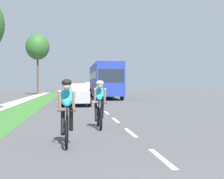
# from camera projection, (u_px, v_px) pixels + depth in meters

# --- Properties ---
(ground_plane) EXTENTS (120.00, 120.00, 0.00)m
(ground_plane) POSITION_uv_depth(u_px,v_px,m) (99.00, 107.00, 21.69)
(ground_plane) COLOR #4C4C4F
(grass_verge) EXTENTS (1.85, 70.00, 0.01)m
(grass_verge) POSITION_uv_depth(u_px,v_px,m) (28.00, 107.00, 21.15)
(grass_verge) COLOR #38722D
(grass_verge) RESTS_ON ground_plane
(sidewalk_concrete) EXTENTS (1.23, 70.00, 0.10)m
(sidewalk_concrete) POSITION_uv_depth(u_px,v_px,m) (3.00, 107.00, 20.96)
(sidewalk_concrete) COLOR #B2ADA3
(sidewalk_concrete) RESTS_ON ground_plane
(lane_markings_center) EXTENTS (0.12, 54.30, 0.01)m
(lane_markings_center) POSITION_uv_depth(u_px,v_px,m) (95.00, 103.00, 25.66)
(lane_markings_center) COLOR white
(lane_markings_center) RESTS_ON ground_plane
(cyclist_lead) EXTENTS (0.42, 1.72, 1.58)m
(cyclist_lead) POSITION_uv_depth(u_px,v_px,m) (67.00, 111.00, 7.95)
(cyclist_lead) COLOR black
(cyclist_lead) RESTS_ON ground_plane
(cyclist_trailing) EXTENTS (0.42, 1.72, 1.58)m
(cyclist_trailing) POSITION_uv_depth(u_px,v_px,m) (99.00, 104.00, 11.00)
(cyclist_trailing) COLOR black
(cyclist_trailing) RESTS_ON ground_plane
(sedan_silver) EXTENTS (1.98, 4.30, 1.52)m
(sedan_silver) POSITION_uv_depth(u_px,v_px,m) (76.00, 94.00, 22.74)
(sedan_silver) COLOR #A5A8AD
(sedan_silver) RESTS_ON ground_plane
(bus_blue) EXTENTS (2.78, 11.60, 3.48)m
(bus_blue) POSITION_uv_depth(u_px,v_px,m) (105.00, 79.00, 34.61)
(bus_blue) COLOR #23389E
(bus_blue) RESTS_ON ground_plane
(pickup_red) EXTENTS (2.22, 5.10, 1.64)m
(pickup_red) POSITION_uv_depth(u_px,v_px,m) (73.00, 88.00, 50.74)
(pickup_red) COLOR red
(pickup_red) RESTS_ON ground_plane
(suv_white) EXTENTS (2.15, 4.70, 1.79)m
(suv_white) POSITION_uv_depth(u_px,v_px,m) (89.00, 87.00, 63.95)
(suv_white) COLOR silver
(suv_white) RESTS_ON ground_plane
(street_tree_far) EXTENTS (3.24, 3.24, 8.39)m
(street_tree_far) POSITION_uv_depth(u_px,v_px,m) (38.00, 47.00, 45.79)
(street_tree_far) COLOR brown
(street_tree_far) RESTS_ON ground_plane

